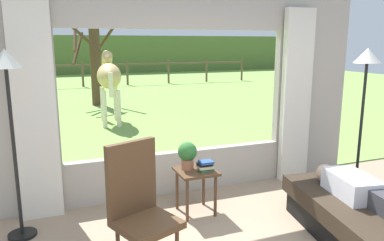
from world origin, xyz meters
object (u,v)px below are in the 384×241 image
object	(u,v)px
rocking_chair	(140,208)
floor_lamp_left	(8,88)
book_stack	(205,166)
recliner_sofa	(360,220)
reclining_person	(367,193)
floor_lamp_right	(366,78)
pasture_tree	(94,62)
horse	(109,76)
side_table	(196,178)
potted_plant	(187,154)

from	to	relation	value
rocking_chair	floor_lamp_left	bearing A→B (deg)	115.07
floor_lamp_left	book_stack	bearing A→B (deg)	-5.88
book_stack	floor_lamp_left	distance (m)	2.18
recliner_sofa	reclining_person	size ratio (longest dim) A/B	1.28
floor_lamp_right	pasture_tree	world-z (taller)	pasture_tree
reclining_person	floor_lamp_left	size ratio (longest dim) A/B	0.76
horse	side_table	bearing A→B (deg)	-83.07
horse	book_stack	bearing A→B (deg)	-82.08
side_table	book_stack	size ratio (longest dim) A/B	2.90
potted_plant	horse	xyz separation A→B (m)	(-0.02, 5.25, 0.45)
rocking_chair	potted_plant	bearing A→B (deg)	27.23
pasture_tree	side_table	bearing A→B (deg)	-89.47
side_table	book_stack	distance (m)	0.19
reclining_person	floor_lamp_right	size ratio (longest dim) A/B	0.76
recliner_sofa	book_stack	size ratio (longest dim) A/B	10.23
potted_plant	floor_lamp_left	xyz separation A→B (m)	(-1.78, 0.08, 0.82)
potted_plant	side_table	bearing A→B (deg)	-36.87
side_table	floor_lamp_left	distance (m)	2.16
recliner_sofa	rocking_chair	size ratio (longest dim) A/B	1.64
side_table	floor_lamp_left	xyz separation A→B (m)	(-1.86, 0.14, 1.10)
rocking_chair	pasture_tree	size ratio (longest dim) A/B	0.41
potted_plant	floor_lamp_left	world-z (taller)	floor_lamp_left
reclining_person	pasture_tree	world-z (taller)	pasture_tree
potted_plant	pasture_tree	xyz separation A→B (m)	(0.00, 8.12, 0.65)
horse	pasture_tree	xyz separation A→B (m)	(0.03, 2.86, 0.19)
potted_plant	reclining_person	bearing A→B (deg)	-43.32
reclining_person	potted_plant	size ratio (longest dim) A/B	4.48
rocking_chair	floor_lamp_right	distance (m)	3.16
recliner_sofa	book_stack	bearing A→B (deg)	147.45
book_stack	horse	bearing A→B (deg)	92.09
side_table	floor_lamp_right	size ratio (longest dim) A/B	0.28
rocking_chair	potted_plant	xyz separation A→B (m)	(0.77, 0.87, 0.16)
rocking_chair	horse	size ratio (longest dim) A/B	0.62
potted_plant	horse	size ratio (longest dim) A/B	0.18
floor_lamp_right	pasture_tree	bearing A→B (deg)	104.50
rocking_chair	book_stack	xyz separation A→B (m)	(0.94, 0.76, 0.03)
reclining_person	side_table	bearing A→B (deg)	147.02
floor_lamp_left	reclining_person	bearing A→B (deg)	-23.55
potted_plant	floor_lamp_right	world-z (taller)	floor_lamp_right
rocking_chair	floor_lamp_left	size ratio (longest dim) A/B	0.59
reclining_person	side_table	distance (m)	1.78
recliner_sofa	potted_plant	size ratio (longest dim) A/B	5.74
rocking_chair	side_table	bearing A→B (deg)	22.37
recliner_sofa	reclining_person	distance (m)	0.31
side_table	pasture_tree	size ratio (longest dim) A/B	0.19
floor_lamp_right	potted_plant	bearing A→B (deg)	171.05
reclining_person	horse	size ratio (longest dim) A/B	0.79
recliner_sofa	floor_lamp_left	size ratio (longest dim) A/B	0.97
rocking_chair	floor_lamp_right	size ratio (longest dim) A/B	0.60
horse	pasture_tree	distance (m)	2.87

